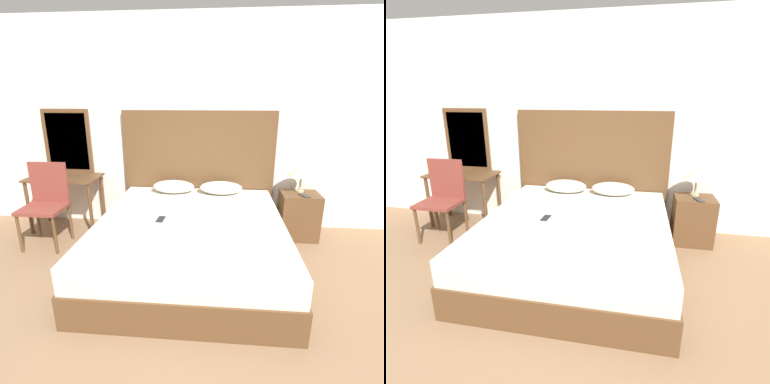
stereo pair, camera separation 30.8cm
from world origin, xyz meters
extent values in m
plane|color=#8C6B4C|center=(0.00, 0.00, 0.00)|extent=(16.00, 16.00, 0.00)
cube|color=white|center=(0.00, 2.47, 1.35)|extent=(10.00, 0.06, 2.70)
cube|color=brown|center=(0.00, 1.32, 0.15)|extent=(1.89, 2.10, 0.30)
cube|color=silver|center=(0.00, 1.32, 0.42)|extent=(1.86, 2.06, 0.24)
cube|color=brown|center=(0.00, 2.40, 0.78)|extent=(1.99, 0.05, 1.56)
ellipsoid|color=silver|center=(-0.30, 2.16, 0.62)|extent=(0.54, 0.32, 0.15)
ellipsoid|color=silver|center=(0.31, 2.16, 0.62)|extent=(0.54, 0.32, 0.15)
cube|color=#232328|center=(-0.30, 1.26, 0.55)|extent=(0.08, 0.15, 0.01)
cube|color=brown|center=(1.29, 2.12, 0.29)|extent=(0.47, 0.38, 0.59)
cylinder|color=tan|center=(1.29, 2.19, 0.60)|extent=(0.10, 0.10, 0.02)
cylinder|color=tan|center=(1.29, 2.19, 0.70)|extent=(0.02, 0.02, 0.19)
cone|color=beige|center=(1.29, 2.19, 0.86)|extent=(0.32, 0.32, 0.13)
cube|color=#232328|center=(1.31, 2.02, 0.59)|extent=(0.12, 0.16, 0.01)
cube|color=brown|center=(-1.75, 2.12, 0.72)|extent=(0.91, 0.50, 0.02)
cylinder|color=brown|center=(-2.16, 1.91, 0.35)|extent=(0.04, 0.04, 0.70)
cylinder|color=brown|center=(-1.33, 1.91, 0.35)|extent=(0.04, 0.04, 0.70)
cylinder|color=brown|center=(-2.16, 2.33, 0.35)|extent=(0.04, 0.04, 0.70)
cylinder|color=brown|center=(-1.33, 2.33, 0.35)|extent=(0.04, 0.04, 0.70)
cube|color=brown|center=(-1.75, 2.34, 1.15)|extent=(0.64, 0.03, 0.85)
cube|color=#B2BCC6|center=(-1.75, 2.33, 1.15)|extent=(0.54, 0.01, 0.75)
cube|color=brown|center=(-1.77, 1.61, 0.48)|extent=(0.48, 0.44, 0.04)
cube|color=brown|center=(-1.77, 1.81, 0.74)|extent=(0.46, 0.04, 0.49)
cylinder|color=brown|center=(-1.98, 1.42, 0.23)|extent=(0.04, 0.04, 0.46)
cylinder|color=brown|center=(-1.56, 1.42, 0.23)|extent=(0.04, 0.04, 0.46)
cylinder|color=brown|center=(-1.98, 1.80, 0.23)|extent=(0.04, 0.04, 0.46)
cylinder|color=brown|center=(-1.56, 1.80, 0.23)|extent=(0.04, 0.04, 0.46)
camera|label=1|loc=(0.27, -1.50, 1.75)|focal=28.00mm
camera|label=2|loc=(0.57, -1.45, 1.75)|focal=28.00mm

